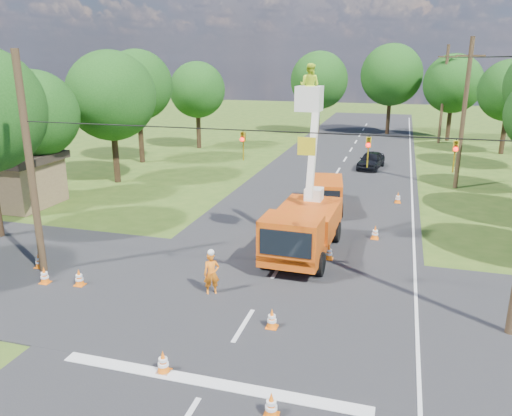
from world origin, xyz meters
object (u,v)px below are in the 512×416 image
(traffic_cone_3, at_px, (375,232))
(tree_left_e, at_px, (137,85))
(tree_left_c, at_px, (35,114))
(tree_right_e, at_px, (510,91))
(ground_worker, at_px, (212,274))
(pole_left, at_px, (30,167))
(second_truck, at_px, (325,192))
(tree_left_d, at_px, (111,96))
(pole_right_mid, at_px, (464,114))
(tree_far_b, at_px, (391,75))
(traffic_cone_4, at_px, (79,278))
(pole_right_far, at_px, (444,94))
(tree_left_f, at_px, (197,90))
(shed, at_px, (11,179))
(distant_car, at_px, (371,160))
(traffic_cone_1, at_px, (271,405))
(tree_far_a, at_px, (319,80))
(traffic_cone_0, at_px, (163,362))
(tree_far_c, at_px, (453,84))
(traffic_cone_2, at_px, (329,252))
(traffic_cone_5, at_px, (44,275))
(traffic_cone_7, at_px, (398,198))
(bucket_truck, at_px, (303,218))
(traffic_cone_8, at_px, (272,319))
(traffic_cone_6, at_px, (39,260))

(traffic_cone_3, xyz_separation_m, tree_left_e, (-20.53, 14.14, 6.13))
(tree_left_c, height_order, tree_right_e, tree_right_e)
(ground_worker, distance_m, pole_left, 8.45)
(second_truck, bearing_deg, tree_left_d, 162.09)
(pole_right_mid, xyz_separation_m, tree_far_b, (-5.50, 25.00, 1.70))
(tree_right_e, bearing_deg, tree_left_c, -139.37)
(tree_left_d, height_order, tree_left_e, tree_left_e)
(traffic_cone_4, distance_m, pole_right_far, 43.99)
(pole_left, height_order, tree_left_f, pole_left)
(tree_left_e, distance_m, tree_far_b, 30.35)
(traffic_cone_3, bearing_deg, shed, 179.63)
(pole_right_far, distance_m, tree_left_d, 34.33)
(tree_far_b, bearing_deg, distant_car, -91.63)
(traffic_cone_3, bearing_deg, tree_left_f, 129.93)
(traffic_cone_1, height_order, traffic_cone_4, same)
(tree_far_a, bearing_deg, traffic_cone_4, -92.82)
(traffic_cone_0, distance_m, pole_left, 10.41)
(distant_car, relative_size, traffic_cone_0, 5.73)
(tree_left_e, bearing_deg, pole_right_mid, -4.52)
(tree_left_f, xyz_separation_m, tree_far_c, (24.30, 12.00, 0.38))
(tree_far_b, bearing_deg, pole_left, -105.52)
(traffic_cone_2, height_order, tree_left_f, tree_left_f)
(traffic_cone_5, bearing_deg, traffic_cone_7, 50.02)
(traffic_cone_5, relative_size, shed, 0.13)
(tree_right_e, relative_size, tree_far_c, 0.94)
(bucket_truck, height_order, tree_left_e, tree_left_e)
(traffic_cone_2, bearing_deg, pole_left, -158.06)
(traffic_cone_1, relative_size, traffic_cone_4, 1.00)
(traffic_cone_3, bearing_deg, traffic_cone_5, -144.24)
(ground_worker, relative_size, traffic_cone_4, 2.36)
(traffic_cone_2, relative_size, tree_left_d, 0.08)
(traffic_cone_8, xyz_separation_m, pole_right_mid, (7.56, 21.84, 4.75))
(pole_left, distance_m, tree_far_a, 43.27)
(traffic_cone_8, bearing_deg, shed, 152.55)
(traffic_cone_7, bearing_deg, traffic_cone_4, -127.10)
(tree_left_d, distance_m, tree_left_e, 7.24)
(pole_right_mid, bearing_deg, tree_left_f, 156.77)
(traffic_cone_4, xyz_separation_m, pole_right_mid, (15.66, 20.83, 4.75))
(bucket_truck, xyz_separation_m, tree_left_e, (-17.48, 17.23, 4.71))
(bucket_truck, relative_size, pole_right_far, 0.84)
(bucket_truck, bearing_deg, shed, 171.94)
(tree_left_f, height_order, tree_far_b, tree_far_b)
(traffic_cone_6, distance_m, traffic_cone_8, 11.01)
(distant_car, xyz_separation_m, traffic_cone_1, (-0.42, -30.80, -0.33))
(shed, height_order, tree_left_f, tree_left_f)
(ground_worker, bearing_deg, traffic_cone_3, 25.94)
(ground_worker, distance_m, tree_left_d, 20.62)
(tree_left_e, relative_size, tree_left_f, 1.12)
(bucket_truck, xyz_separation_m, traffic_cone_4, (-7.83, -5.60, -1.42))
(traffic_cone_0, height_order, tree_far_b, tree_far_b)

